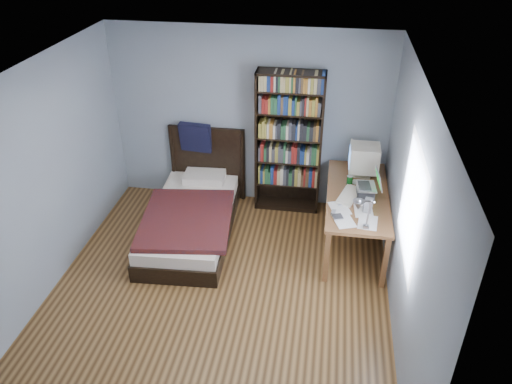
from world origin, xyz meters
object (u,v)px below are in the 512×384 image
keyboard (349,195)px  soda_can (350,181)px  bed (192,214)px  bookshelf (289,143)px  desk (355,195)px  laptop (367,189)px  desk_lamp (360,207)px  speaker (368,205)px  crt_monitor (363,159)px

keyboard → soda_can: soda_can is taller
soda_can → bed: (-2.00, -0.26, -0.54)m
bookshelf → soda_can: bearing=-33.4°
soda_can → bookshelf: 1.01m
bed → desk: bearing=14.7°
laptop → keyboard: (-0.21, -0.03, -0.09)m
desk_lamp → speaker: desk_lamp is taller
speaker → keyboard: bearing=136.6°
desk → bookshelf: 1.13m
laptop → bed: bed is taller
bookshelf → desk_lamp: bearing=-64.3°
laptop → soda_can: 0.32m
crt_monitor → soda_can: 0.38m
desk → keyboard: 0.66m
crt_monitor → bed: size_ratio=0.20×
soda_can → keyboard: bearing=-91.3°
desk → bed: bearing=-165.3°
speaker → bed: bed is taller
desk → bed: 2.19m
desk_lamp → bed: 2.50m
desk → desk_lamp: (-0.05, -1.59, 0.81)m
bed → desk_lamp: bearing=-26.6°
desk_lamp → bed: desk_lamp is taller
laptop → speaker: laptop is taller
desk → bookshelf: bookshelf is taller
keyboard → laptop: bearing=24.8°
bookshelf → bed: bearing=-145.5°
bed → laptop: bearing=0.4°
speaker → soda_can: size_ratio=1.32×
desk → speaker: size_ratio=9.82×
desk → laptop: (0.10, -0.54, 0.41)m
desk → keyboard: bearing=-101.2°
soda_can → bookshelf: bearing=146.6°
bookshelf → bed: (-1.17, -0.81, -0.74)m
desk_lamp → keyboard: size_ratio=1.30×
keyboard → bookshelf: (-0.82, 0.82, 0.25)m
laptop → soda_can: (-0.20, 0.24, -0.04)m
soda_can → bed: bed is taller
laptop → soda_can: bearing=129.9°
desk → keyboard: size_ratio=3.62×
crt_monitor → bookshelf: (-0.99, 0.25, 0.03)m
crt_monitor → laptop: size_ratio=1.18×
crt_monitor → bed: 2.35m
speaker → soda_can: speaker is taller
desk → bed: bed is taller
desk_lamp → soda_can: 1.36m
desk_lamp → soda_can: size_ratio=4.67×
crt_monitor → speaker: 0.90m
laptop → bed: size_ratio=0.17×
desk → desk_lamp: size_ratio=2.78×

